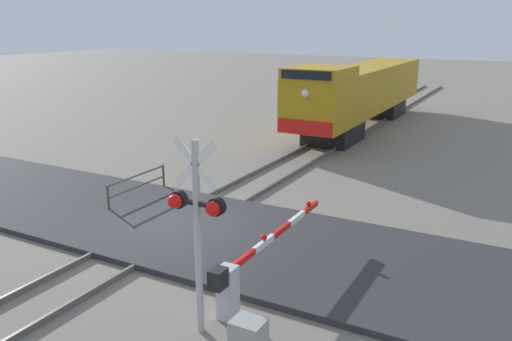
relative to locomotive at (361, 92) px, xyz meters
name	(u,v)px	position (x,y,z in m)	size (l,w,h in m)	color
ground_plane	(177,228)	(0.00, -17.38, -2.09)	(160.00, 160.00, 0.00)	slate
rail_track_left	(158,221)	(-0.72, -17.38, -2.01)	(0.08, 80.00, 0.15)	#59544C
rail_track_right	(197,230)	(0.72, -17.38, -2.01)	(0.08, 80.00, 0.15)	#59544C
road_surface	(177,225)	(0.00, -17.38, -2.01)	(36.00, 5.42, 0.16)	#2D2D30
locomotive	(361,92)	(0.00, 0.00, 0.00)	(2.71, 16.69, 3.92)	black
crossing_signal	(197,217)	(3.64, -21.48, 0.31)	(1.18, 0.33, 3.88)	#ADADB2
crossing_gate	(243,271)	(3.88, -20.21, -1.31)	(0.36, 5.24, 1.26)	silver
guard_railing	(138,184)	(-2.62, -16.06, -1.46)	(0.08, 2.86, 0.95)	#4C4742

